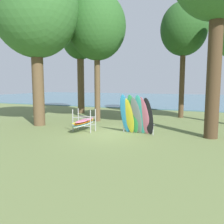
# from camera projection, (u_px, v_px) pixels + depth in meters

# --- Properties ---
(ground_plane) EXTENTS (80.00, 80.00, 0.00)m
(ground_plane) POSITION_uv_depth(u_px,v_px,m) (113.00, 134.00, 12.33)
(ground_plane) COLOR olive
(lake_water) EXTENTS (80.00, 36.00, 0.10)m
(lake_water) POSITION_uv_depth(u_px,v_px,m) (179.00, 99.00, 40.34)
(lake_water) COLOR #477084
(lake_water) RESTS_ON ground
(tree_foreground_left) EXTENTS (5.25, 5.25, 10.28)m
(tree_foreground_left) POSITION_uv_depth(u_px,v_px,m) (35.00, 8.00, 14.21)
(tree_foreground_left) COLOR brown
(tree_foreground_left) RESTS_ON ground
(tree_mid_behind) EXTENTS (3.97, 3.97, 8.81)m
(tree_mid_behind) POSITION_uv_depth(u_px,v_px,m) (97.00, 27.00, 15.97)
(tree_mid_behind) COLOR brown
(tree_mid_behind) RESTS_ON ground
(tree_far_left_back) EXTENTS (3.49, 3.49, 8.77)m
(tree_far_left_back) POSITION_uv_depth(u_px,v_px,m) (184.00, 30.00, 17.69)
(tree_far_left_back) COLOR #4C3823
(tree_far_left_back) RESTS_ON ground
(tree_far_right_back) EXTENTS (3.18, 3.18, 8.44)m
(tree_far_right_back) POSITION_uv_depth(u_px,v_px,m) (80.00, 40.00, 20.54)
(tree_far_right_back) COLOR brown
(tree_far_right_back) RESTS_ON ground
(leaning_board_pile) EXTENTS (1.89, 0.98, 2.11)m
(leaning_board_pile) POSITION_uv_depth(u_px,v_px,m) (136.00, 116.00, 12.18)
(leaning_board_pile) COLOR #2D8ED1
(leaning_board_pile) RESTS_ON ground
(board_storage_rack) EXTENTS (1.15, 2.13, 1.25)m
(board_storage_rack) POSITION_uv_depth(u_px,v_px,m) (84.00, 122.00, 13.10)
(board_storage_rack) COLOR #9EA0A5
(board_storage_rack) RESTS_ON ground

